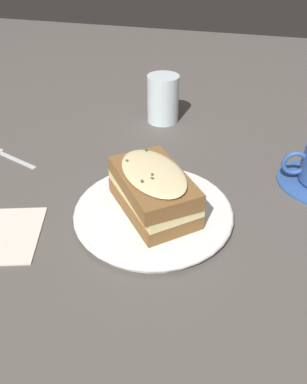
# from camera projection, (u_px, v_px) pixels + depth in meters

# --- Properties ---
(ground_plane) EXTENTS (2.40, 2.40, 0.00)m
(ground_plane) POSITION_uv_depth(u_px,v_px,m) (163.00, 212.00, 0.61)
(ground_plane) COLOR #514C47
(dinner_plate) EXTENTS (0.25, 0.25, 0.02)m
(dinner_plate) POSITION_uv_depth(u_px,v_px,m) (154.00, 212.00, 0.60)
(dinner_plate) COLOR white
(dinner_plate) RESTS_ON ground_plane
(sandwich) EXTENTS (0.18, 0.17, 0.08)m
(sandwich) POSITION_uv_depth(u_px,v_px,m) (153.00, 190.00, 0.57)
(sandwich) COLOR brown
(sandwich) RESTS_ON dinner_plate
(water_glass) EXTENTS (0.07, 0.07, 0.11)m
(water_glass) POSITION_uv_depth(u_px,v_px,m) (163.00, 99.00, 0.85)
(water_glass) COLOR silver
(water_glass) RESTS_ON ground_plane
(napkin) EXTENTS (0.15, 0.14, 0.00)m
(napkin) POSITION_uv_depth(u_px,v_px,m) (5.00, 234.00, 0.57)
(napkin) COLOR silver
(napkin) RESTS_ON ground_plane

